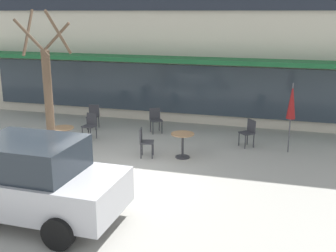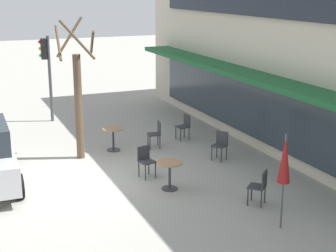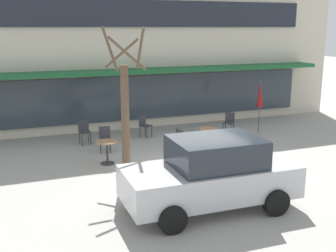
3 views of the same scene
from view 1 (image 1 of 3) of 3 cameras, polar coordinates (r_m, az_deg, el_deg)
ground_plane at (r=11.51m, az=-7.03°, el=-6.76°), size 80.00×80.00×0.00m
building_facade at (r=20.22m, az=3.94°, el=12.66°), size 19.78×9.10×6.76m
cafe_table_near_wall at (r=13.71m, az=-14.01°, el=-1.18°), size 0.70×0.70×0.76m
cafe_table_streetside at (r=12.68m, az=1.99°, el=-2.08°), size 0.70×0.70×0.76m
patio_umbrella_green_folded at (r=13.41m, az=16.42°, el=3.18°), size 0.28×0.28×2.20m
cafe_chair_0 at (r=16.11m, az=-10.08°, el=1.51°), size 0.44×0.44×0.89m
cafe_chair_1 at (r=15.34m, az=-1.70°, el=1.05°), size 0.56×0.56×0.89m
cafe_chair_2 at (r=13.96m, az=10.87°, el=-0.67°), size 0.57×0.57×0.89m
cafe_chair_3 at (r=12.74m, az=-3.22°, el=-1.95°), size 0.48×0.48×0.89m
cafe_chair_4 at (r=14.79m, az=-10.47°, el=0.26°), size 0.46×0.46×0.89m
parked_sedan at (r=9.39m, az=-18.61°, el=-6.90°), size 4.23×2.08×1.76m
street_tree at (r=12.24m, az=-15.89°, el=3.70°), size 1.17×1.19×4.35m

